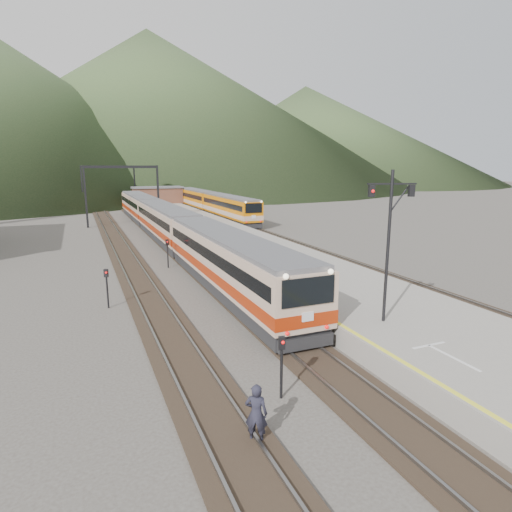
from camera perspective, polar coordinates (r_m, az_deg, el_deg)
name	(u,v)px	position (r m, az deg, el deg)	size (l,w,h in m)	color
track_main	(168,242)	(46.18, -11.65, 1.89)	(2.60, 200.00, 0.23)	black
track_far	(119,245)	(45.52, -17.83, 1.41)	(2.60, 200.00, 0.23)	black
track_second	(267,235)	(49.61, 1.50, 2.81)	(2.60, 200.00, 0.23)	black
platform	(224,237)	(45.58, -4.25, 2.52)	(8.00, 100.00, 1.00)	gray
gantry_near	(122,184)	(60.01, -17.40, 9.16)	(9.55, 0.25, 8.00)	black
gantry_far	(109,179)	(84.92, -19.06, 9.71)	(9.55, 0.25, 8.00)	black
station_shed	(157,195)	(84.07, -13.03, 7.97)	(9.40, 4.40, 3.10)	brown
hill_b	(150,107)	(239.67, -13.95, 18.68)	(220.00, 220.00, 75.00)	#324927
hill_c	(305,134)	(245.84, 6.51, 15.83)	(160.00, 160.00, 50.00)	#324927
main_train	(166,222)	(46.66, -11.94, 4.44)	(2.99, 61.26, 3.65)	tan
second_train	(211,204)	(70.30, -6.03, 6.92)	(2.68, 36.55, 3.27)	#D07006
signal_mast	(389,231)	(19.55, 17.31, 3.21)	(2.14, 0.71, 6.77)	black
short_signal_a	(282,359)	(15.03, 3.43, -13.53)	(0.25, 0.21, 2.27)	black
short_signal_b	(167,250)	(34.33, -11.72, 0.84)	(0.25, 0.21, 2.27)	black
short_signal_c	(107,283)	(25.48, -19.27, -3.44)	(0.27, 0.24, 2.27)	black
worker	(256,414)	(13.14, 0.03, -20.28)	(0.67, 0.44, 1.83)	#21212F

